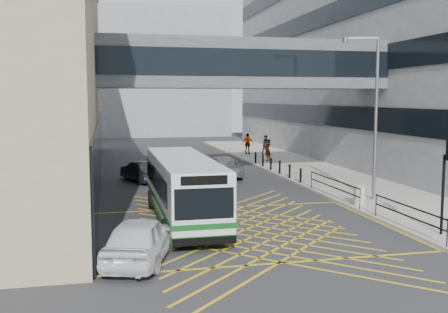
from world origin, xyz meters
TOP-DOWN VIEW (x-y plane):
  - ground at (0.00, 0.00)m, footprint 120.00×120.00m
  - building_right at (23.98, 24.00)m, footprint 24.09×44.00m
  - building_far at (-2.00, 60.00)m, footprint 28.00×16.00m
  - skybridge at (3.00, 12.00)m, footprint 20.00×4.10m
  - pavement at (9.00, 15.00)m, footprint 6.00×54.00m
  - box_junction at (0.00, 0.00)m, footprint 12.00×9.00m
  - bus at (-2.27, 2.17)m, footprint 2.55×10.08m
  - car_white at (-4.50, -3.33)m, footprint 3.33×5.25m
  - car_dark at (-3.30, 13.56)m, footprint 3.02×4.63m
  - car_silver at (2.17, 14.45)m, footprint 2.59×5.08m
  - traffic_light at (7.07, -3.02)m, footprint 0.30×0.44m
  - street_lamp at (7.80, 4.12)m, footprint 1.86×0.74m
  - litter_bin at (6.59, 2.88)m, footprint 0.55×0.55m
  - kerb_railings at (6.15, 1.78)m, footprint 0.05×12.54m
  - bollards at (6.25, 15.00)m, footprint 0.14×10.14m
  - pedestrian_a at (7.75, 21.48)m, footprint 0.87×0.86m
  - pedestrian_b at (9.09, 26.28)m, footprint 0.91×0.57m
  - pedestrian_c at (7.48, 26.86)m, footprint 1.26×1.07m

SIDE VIEW (x-z plane):
  - ground at x=0.00m, z-range 0.00..0.00m
  - box_junction at x=0.00m, z-range 0.00..0.01m
  - pavement at x=9.00m, z-range 0.00..0.16m
  - bollards at x=6.25m, z-range 0.16..1.06m
  - litter_bin at x=6.59m, z-range 0.16..1.11m
  - car_dark at x=-3.30m, z-range 0.00..1.35m
  - car_silver at x=2.17m, z-range 0.00..1.52m
  - car_white at x=-4.50m, z-range 0.00..1.55m
  - kerb_railings at x=6.15m, z-range 0.38..1.38m
  - pedestrian_b at x=9.09m, z-range 0.16..1.94m
  - pedestrian_a at x=7.75m, z-range 0.16..1.95m
  - pedestrian_c at x=7.48m, z-range 0.16..2.10m
  - bus at x=-2.27m, z-range 0.10..2.92m
  - traffic_light at x=7.07m, z-range 0.71..4.37m
  - street_lamp at x=7.80m, z-range 0.74..9.03m
  - skybridge at x=3.00m, z-range 6.00..9.00m
  - building_far at x=-2.00m, z-range 0.00..18.00m
  - building_right at x=23.98m, z-range 0.00..20.00m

